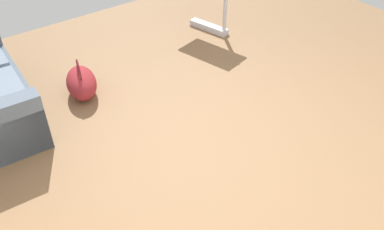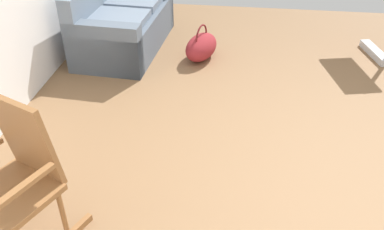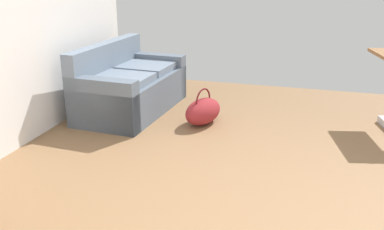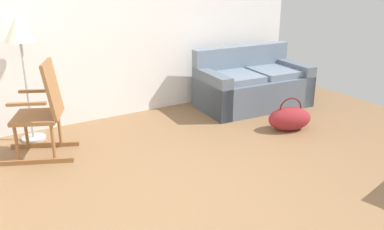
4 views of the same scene
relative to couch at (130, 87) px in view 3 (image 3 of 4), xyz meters
The scene contains 3 objects.
ground_plane 2.84m from the couch, 136.85° to the right, with size 7.46×7.46×0.00m, color olive.
couch is the anchor object (origin of this frame).
duffel_bag 1.04m from the couch, 101.14° to the right, with size 0.63×0.48×0.43m.
Camera 3 is at (-2.68, -0.26, 1.78)m, focal length 39.92 mm.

